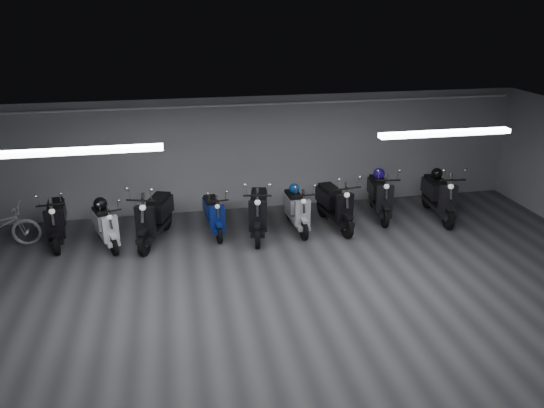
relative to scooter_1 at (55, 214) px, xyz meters
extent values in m
cube|color=#39393C|center=(4.21, -3.78, -0.68)|extent=(14.00, 10.00, 0.01)
cube|color=gray|center=(4.21, -3.78, 2.13)|extent=(14.00, 10.00, 0.01)
cube|color=gray|center=(4.21, 1.23, 0.73)|extent=(14.00, 0.01, 2.80)
cube|color=white|center=(1.21, -2.78, 2.07)|extent=(2.40, 0.18, 0.08)
cube|color=white|center=(7.21, -2.78, 2.07)|extent=(2.40, 0.18, 0.08)
cylinder|color=white|center=(4.21, 1.14, 1.95)|extent=(13.60, 0.05, 0.05)
sphere|color=#200C84|center=(7.37, 0.32, 0.33)|extent=(0.28, 0.28, 0.28)
sphere|color=black|center=(0.96, -0.14, 0.21)|extent=(0.29, 0.29, 0.29)
sphere|color=#0D4092|center=(5.19, -0.06, 0.23)|extent=(0.24, 0.24, 0.24)
sphere|color=black|center=(8.70, -0.01, 0.36)|extent=(0.27, 0.27, 0.27)
camera|label=1|loc=(2.58, -10.85, 4.19)|focal=34.27mm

